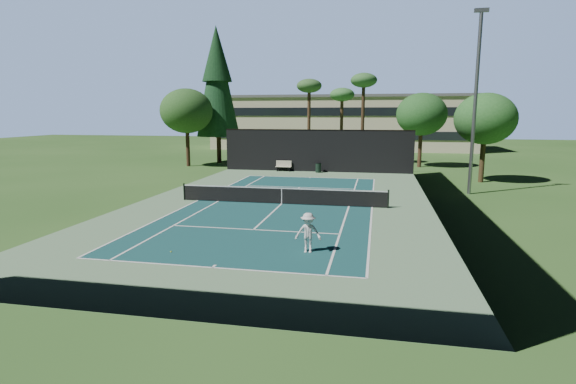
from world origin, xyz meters
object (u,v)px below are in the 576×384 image
(tennis_net, at_px, (282,195))
(tennis_ball_a, at_px, (171,252))
(tennis_ball_d, at_px, (253,188))
(tennis_ball_b, at_px, (248,197))
(tennis_ball_c, at_px, (329,201))
(player, at_px, (308,233))
(trash_bin, at_px, (318,168))
(park_bench, at_px, (284,166))

(tennis_net, height_order, tennis_ball_a, tennis_net)
(tennis_ball_d, bearing_deg, tennis_ball_b, -79.45)
(tennis_ball_a, height_order, tennis_ball_c, tennis_ball_c)
(tennis_ball_b, relative_size, tennis_ball_c, 0.92)
(player, distance_m, trash_bin, 24.88)
(tennis_ball_c, bearing_deg, player, -88.27)
(player, bearing_deg, tennis_ball_a, -173.05)
(player, relative_size, tennis_ball_c, 21.67)
(tennis_ball_c, relative_size, park_bench, 0.05)
(player, relative_size, tennis_ball_b, 23.44)
(trash_bin, bearing_deg, tennis_net, -90.93)
(tennis_ball_b, distance_m, park_bench, 14.12)
(player, height_order, tennis_ball_c, player)
(tennis_ball_c, relative_size, tennis_ball_d, 1.02)
(tennis_ball_d, height_order, park_bench, park_bench)
(tennis_ball_d, bearing_deg, trash_bin, 70.78)
(tennis_ball_b, bearing_deg, tennis_ball_c, -1.75)
(tennis_net, bearing_deg, tennis_ball_c, 28.26)
(player, bearing_deg, park_bench, 99.31)
(tennis_ball_a, xyz_separation_m, tennis_ball_b, (-0.35, 12.13, 0.00))
(tennis_ball_a, relative_size, tennis_ball_c, 0.91)
(tennis_ball_c, bearing_deg, park_bench, 112.64)
(player, relative_size, tennis_ball_d, 22.05)
(tennis_ball_a, height_order, park_bench, park_bench)
(tennis_ball_d, bearing_deg, tennis_ball_a, -86.31)
(tennis_ball_b, bearing_deg, tennis_ball_d, 100.55)
(tennis_ball_a, bearing_deg, park_bench, 91.98)
(tennis_net, relative_size, tennis_ball_c, 172.44)
(tennis_net, xyz_separation_m, tennis_ball_c, (2.76, 1.48, -0.52))
(tennis_net, distance_m, player, 9.87)
(tennis_net, bearing_deg, park_bench, 101.44)
(park_bench, bearing_deg, tennis_ball_b, -87.74)
(tennis_ball_a, relative_size, park_bench, 0.05)
(tennis_ball_d, relative_size, trash_bin, 0.08)
(tennis_ball_a, bearing_deg, trash_bin, 84.40)
(tennis_ball_a, bearing_deg, tennis_ball_c, 67.13)
(player, distance_m, tennis_ball_a, 5.54)
(park_bench, height_order, trash_bin, park_bench)
(tennis_ball_d, xyz_separation_m, park_bench, (0.10, 10.56, 0.51))
(tennis_net, relative_size, tennis_ball_b, 186.58)
(player, bearing_deg, tennis_net, 103.54)
(tennis_ball_d, xyz_separation_m, trash_bin, (3.54, 10.15, 0.44))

